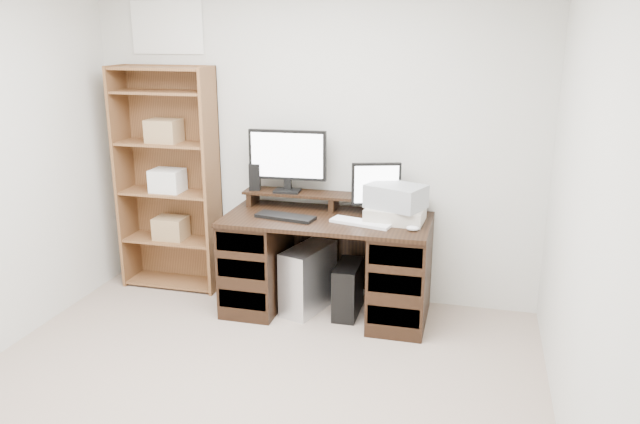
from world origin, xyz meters
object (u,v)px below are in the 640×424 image
at_px(desk, 327,263).
at_px(printer, 395,214).
at_px(monitor_small, 376,187).
at_px(bookshelf, 169,178).
at_px(monitor_wide, 287,157).
at_px(tower_silver, 308,278).
at_px(tower_black, 348,289).

bearing_deg(desk, printer, 3.23).
xyz_separation_m(monitor_small, bookshelf, (-1.70, 0.07, -0.05)).
relative_size(monitor_wide, tower_silver, 1.20).
height_order(monitor_wide, tower_silver, monitor_wide).
bearing_deg(monitor_small, tower_black, -159.32).
height_order(tower_black, bookshelf, bookshelf).
distance_m(printer, tower_silver, 0.85).
bearing_deg(desk, bookshelf, 171.15).
height_order(monitor_small, printer, monitor_small).
distance_m(desk, monitor_small, 0.68).
xyz_separation_m(monitor_small, tower_silver, (-0.48, -0.13, -0.71)).
xyz_separation_m(monitor_wide, monitor_small, (0.70, -0.07, -0.17)).
distance_m(printer, tower_black, 0.69).
distance_m(monitor_small, bookshelf, 1.70).
relative_size(desk, printer, 3.70).
xyz_separation_m(monitor_wide, tower_black, (0.52, -0.21, -0.94)).
height_order(monitor_wide, monitor_small, monitor_wide).
distance_m(desk, bookshelf, 1.48).
height_order(monitor_small, bookshelf, bookshelf).
relative_size(printer, bookshelf, 0.23).
xyz_separation_m(desk, monitor_wide, (-0.36, 0.21, 0.74)).
height_order(desk, tower_black, desk).
height_order(desk, monitor_wide, monitor_wide).
xyz_separation_m(desk, monitor_small, (0.33, 0.14, 0.57)).
bearing_deg(tower_black, tower_silver, 177.62).
relative_size(desk, tower_silver, 3.01).
xyz_separation_m(monitor_wide, printer, (0.86, -0.18, -0.33)).
distance_m(desk, tower_silver, 0.21).
relative_size(monitor_wide, monitor_small, 1.52).
bearing_deg(tower_black, printer, 3.40).
distance_m(monitor_small, tower_black, 0.80).
xyz_separation_m(desk, tower_silver, (-0.15, 0.01, -0.14)).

